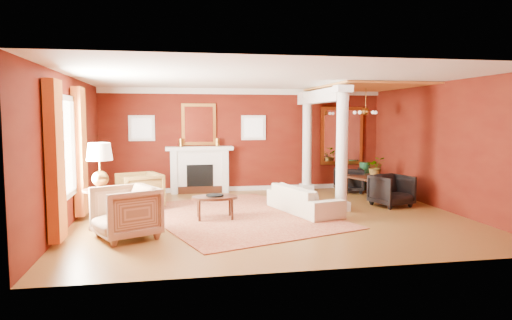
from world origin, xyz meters
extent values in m
plane|color=brown|center=(0.00, 0.00, 0.00)|extent=(8.00, 8.00, 0.00)
cube|color=#5E1A0D|center=(0.00, 3.50, 1.45)|extent=(8.00, 0.04, 2.90)
cube|color=#5E1A0D|center=(0.00, -3.50, 1.45)|extent=(8.00, 0.04, 2.90)
cube|color=#5E1A0D|center=(-4.00, 0.00, 1.45)|extent=(0.04, 7.00, 2.90)
cube|color=#5E1A0D|center=(4.00, 0.00, 1.45)|extent=(0.04, 7.00, 2.90)
cube|color=white|center=(0.00, 0.00, 2.90)|extent=(8.00, 7.00, 0.04)
cube|color=white|center=(-1.30, 3.33, 0.60)|extent=(1.60, 0.34, 1.20)
cube|color=black|center=(-1.30, 3.16, 0.45)|extent=(0.72, 0.03, 0.70)
cube|color=black|center=(-1.30, 3.16, 0.10)|extent=(1.20, 0.05, 0.20)
cube|color=white|center=(-1.30, 3.29, 1.24)|extent=(1.85, 0.42, 0.10)
cube|color=white|center=(-2.00, 3.30, 0.60)|extent=(0.16, 0.40, 1.20)
cube|color=white|center=(-0.60, 3.30, 0.60)|extent=(0.16, 0.40, 1.20)
cube|color=#C38C39|center=(-1.30, 3.46, 1.90)|extent=(0.95, 0.06, 1.15)
cube|color=white|center=(-1.30, 3.42, 1.90)|extent=(0.78, 0.02, 0.98)
cube|color=white|center=(-2.85, 3.47, 1.80)|extent=(0.70, 0.06, 0.70)
cube|color=white|center=(-2.85, 3.44, 1.80)|extent=(0.54, 0.02, 0.54)
cube|color=white|center=(0.25, 3.47, 1.80)|extent=(0.70, 0.06, 0.70)
cube|color=white|center=(0.25, 3.44, 1.80)|extent=(0.54, 0.02, 0.54)
cube|color=white|center=(-3.98, -0.60, 1.55)|extent=(0.03, 1.30, 1.70)
cube|color=white|center=(-3.95, -1.30, 1.55)|extent=(0.08, 0.10, 1.90)
cube|color=white|center=(-3.95, 0.10, 1.55)|extent=(0.08, 0.10, 1.90)
cube|color=#AE5C1D|center=(-3.88, -1.60, 1.40)|extent=(0.18, 0.55, 2.60)
cube|color=#AE5C1D|center=(-3.88, 0.40, 1.40)|extent=(0.18, 0.55, 2.60)
cube|color=white|center=(1.70, 0.30, 0.10)|extent=(0.34, 0.34, 0.20)
cylinder|color=white|center=(1.70, 0.30, 1.45)|extent=(0.26, 0.26, 2.50)
cube|color=white|center=(1.70, 0.30, 2.72)|extent=(0.36, 0.36, 0.16)
cube|color=white|center=(1.70, 3.00, 0.10)|extent=(0.34, 0.34, 0.20)
cylinder|color=white|center=(1.70, 3.00, 1.45)|extent=(0.26, 0.26, 2.50)
cube|color=white|center=(1.70, 3.00, 2.72)|extent=(0.36, 0.36, 0.16)
cube|color=white|center=(1.70, 1.90, 2.62)|extent=(0.30, 3.20, 0.32)
cube|color=#E09041|center=(2.85, 1.75, 2.87)|extent=(2.30, 3.40, 0.04)
cube|color=#C38C39|center=(2.90, 3.46, 1.55)|extent=(1.30, 0.06, 1.70)
cube|color=white|center=(2.90, 3.42, 1.55)|extent=(1.10, 0.02, 1.50)
cylinder|color=#AD8236|center=(2.90, 1.80, 2.58)|extent=(0.02, 0.02, 0.65)
sphere|color=#AD8236|center=(2.90, 1.80, 2.25)|extent=(0.20, 0.20, 0.20)
sphere|color=white|center=(3.18, 1.80, 2.22)|extent=(0.09, 0.09, 0.09)
sphere|color=white|center=(2.99, 2.07, 2.22)|extent=(0.09, 0.09, 0.09)
sphere|color=white|center=(2.67, 1.96, 2.22)|extent=(0.09, 0.09, 0.09)
sphere|color=white|center=(2.67, 1.64, 2.22)|extent=(0.09, 0.09, 0.09)
sphere|color=white|center=(2.99, 1.53, 2.22)|extent=(0.09, 0.09, 0.09)
cube|color=white|center=(0.00, 3.46, 2.82)|extent=(8.00, 0.08, 0.16)
cube|color=white|center=(0.00, 3.46, 0.06)|extent=(8.00, 0.08, 0.12)
cube|color=maroon|center=(-0.71, 0.12, 0.01)|extent=(4.63, 5.33, 0.02)
imported|color=white|center=(0.81, 0.21, 0.40)|extent=(1.12, 2.11, 0.79)
imported|color=black|center=(-2.79, 1.21, 0.46)|extent=(1.10, 1.14, 0.93)
imported|color=tan|center=(-2.84, -1.31, 0.50)|extent=(1.25, 1.28, 1.00)
cylinder|color=black|center=(-1.18, -0.10, 0.45)|extent=(0.95, 0.95, 0.05)
cylinder|color=black|center=(-1.52, -0.31, 0.21)|extent=(0.05, 0.05, 0.42)
cylinder|color=black|center=(-0.85, -0.31, 0.21)|extent=(0.05, 0.05, 0.42)
cylinder|color=black|center=(-1.52, 0.11, 0.21)|extent=(0.05, 0.05, 0.42)
cylinder|color=black|center=(-0.85, 0.11, 0.21)|extent=(0.05, 0.05, 0.42)
imported|color=black|center=(-1.20, -0.10, 0.59)|extent=(0.16, 0.06, 0.22)
cylinder|color=black|center=(-3.36, -0.53, 0.02)|extent=(0.48, 0.48, 0.04)
cylinder|color=black|center=(-3.36, -0.53, 0.37)|extent=(0.10, 0.10, 0.74)
cylinder|color=black|center=(-3.36, -0.53, 0.74)|extent=(0.65, 0.65, 0.04)
sphere|color=#AD8236|center=(-3.36, -0.53, 0.95)|extent=(0.30, 0.30, 0.30)
cylinder|color=#AD8236|center=(-3.36, -0.53, 1.17)|extent=(0.03, 0.03, 0.32)
cone|color=white|center=(-3.36, -0.53, 1.46)|extent=(0.48, 0.48, 0.32)
imported|color=black|center=(3.15, 1.66, 0.43)|extent=(0.97, 1.64, 0.86)
imported|color=black|center=(3.04, 0.54, 0.41)|extent=(0.97, 0.94, 0.82)
imported|color=black|center=(2.81, 2.64, 0.38)|extent=(0.86, 0.82, 0.75)
sphere|color=#164426|center=(3.44, 3.00, 0.16)|extent=(0.34, 0.34, 0.34)
cylinder|color=#164426|center=(3.44, 3.00, 0.40)|extent=(0.30, 0.30, 0.80)
imported|color=#26591E|center=(3.16, 1.68, 1.07)|extent=(0.62, 0.65, 0.42)
camera|label=1|loc=(-2.00, -9.35, 2.10)|focal=32.00mm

